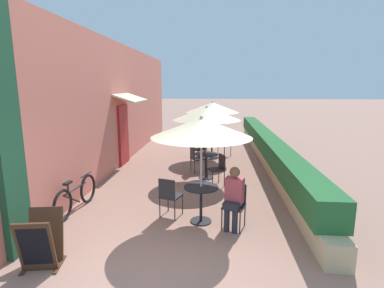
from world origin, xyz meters
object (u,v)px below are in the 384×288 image
Objects in this scene: menu_board at (41,241)px; patio_table_mid at (206,161)px; seated_patron_near_left at (234,196)px; cafe_chair_far_left at (223,143)px; coffee_cup_far at (212,138)px; cafe_chair_far_right at (200,148)px; patio_umbrella_near at (201,128)px; coffee_cup_mid at (204,152)px; cafe_chair_near_left at (235,202)px; patio_table_near at (201,198)px; cafe_chair_mid_right at (196,157)px; bicycle_leaning at (76,196)px; patio_umbrella_far at (212,107)px; coffee_cup_near at (207,183)px; cafe_chair_near_right at (169,194)px; patio_table_far at (212,145)px; patio_umbrella_mid at (207,114)px; cafe_chair_mid_left at (218,167)px.

patio_table_mid is at bearing 53.73° from menu_board.
seated_patron_near_left is 3.32m from patio_table_mid.
cafe_chair_far_left is at bearing 59.62° from menu_board.
cafe_chair_far_right is at bearing -133.15° from coffee_cup_far.
coffee_cup_mid is at bearing 91.02° from patio_umbrella_near.
cafe_chair_near_left is 6.20m from cafe_chair_far_left.
coffee_cup_far is (0.20, 2.41, 0.00)m from coffee_cup_mid.
cafe_chair_far_left is at bearing 54.23° from coffee_cup_far.
patio_table_near is 8.43× the size of coffee_cup_far.
cafe_chair_mid_right reaches higher than bicycle_leaning.
cafe_chair_far_left reaches higher than bicycle_leaning.
seated_patron_near_left is 13.89× the size of coffee_cup_far.
patio_umbrella_far reaches higher than cafe_chair_near_left.
seated_patron_near_left is (0.64, -0.27, 0.16)m from patio_table_near.
coffee_cup_near is 5.93m from cafe_chair_far_left.
seated_patron_near_left is 1.44× the size of cafe_chair_near_right.
cafe_chair_near_left is 1.00× the size of cafe_chair_near_right.
seated_patron_near_left reaches higher than patio_table_far.
patio_umbrella_far is 2.55× the size of menu_board.
patio_umbrella_mid reaches higher than coffee_cup_far.
cafe_chair_near_left is 1.15× the size of patio_table_far.
patio_table_near is 0.87× the size of cafe_chair_far_left.
patio_table_far is 0.70m from cafe_chair_far_right.
patio_table_mid is 0.87× the size of cafe_chair_far_right.
cafe_chair_near_right reaches higher than bicycle_leaning.
seated_patron_near_left is 6.30m from cafe_chair_far_left.
patio_umbrella_far is at bearing 6.29° from cafe_chair_far_right.
cafe_chair_mid_left is (0.37, 2.39, -1.45)m from patio_umbrella_near.
patio_table_far is (0.13, 2.51, 0.00)m from patio_table_mid.
patio_umbrella_near is at bearing -91.43° from patio_umbrella_far.
cafe_chair_near_left is 3.53m from patio_umbrella_mid.
cafe_chair_mid_right is at bearing 95.66° from patio_umbrella_near.
patio_umbrella_near reaches higher than cafe_chair_near_left.
patio_umbrella_near reaches higher than cafe_chair_mid_right.
seated_patron_near_left is 1.45× the size of menu_board.
cafe_chair_near_right is at bearing 166.31° from patio_table_near.
cafe_chair_mid_left reaches higher than coffee_cup_far.
cafe_chair_far_left is (0.44, 0.54, -0.01)m from patio_table_far.
cafe_chair_near_right is 0.85m from coffee_cup_near.
patio_table_near is at bearing -90.12° from patio_umbrella_mid.
cafe_chair_far_right is 9.67× the size of coffee_cup_far.
cafe_chair_near_right is 9.67× the size of coffee_cup_near.
patio_umbrella_mid is (0.01, 2.98, 0.00)m from patio_umbrella_near.
coffee_cup_mid is 2.49m from patio_table_far.
cafe_chair_far_right is at bearing 105.50° from cafe_chair_near_right.
cafe_chair_mid_right is 1.97m from patio_table_far.
cafe_chair_near_left reaches higher than patio_table_near.
seated_patron_near_left is at bearing -78.98° from patio_table_mid.
patio_umbrella_far is 6.17m from bicycle_leaning.
coffee_cup_mid and coffee_cup_far have the same top height.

